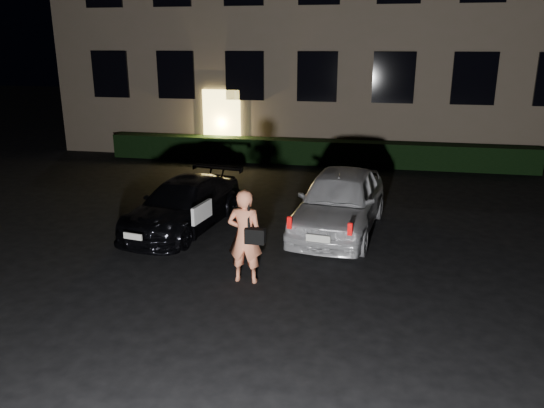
# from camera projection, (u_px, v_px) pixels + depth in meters

# --- Properties ---
(ground) EXTENTS (80.00, 80.00, 0.00)m
(ground) POSITION_uv_depth(u_px,v_px,m) (240.00, 296.00, 9.05)
(ground) COLOR black
(ground) RESTS_ON ground
(hedge) EXTENTS (15.00, 0.70, 0.85)m
(hedge) POSITION_uv_depth(u_px,v_px,m) (314.00, 152.00, 18.78)
(hedge) COLOR black
(hedge) RESTS_ON ground
(sedan) EXTENTS (2.19, 4.10, 1.13)m
(sedan) POSITION_uv_depth(u_px,v_px,m) (184.00, 205.00, 12.21)
(sedan) COLOR black
(sedan) RESTS_ON ground
(hatch) EXTENTS (2.19, 4.37, 1.43)m
(hatch) POSITION_uv_depth(u_px,v_px,m) (340.00, 201.00, 11.99)
(hatch) COLOR silver
(hatch) RESTS_ON ground
(man) EXTENTS (0.71, 0.42, 1.72)m
(man) POSITION_uv_depth(u_px,v_px,m) (245.00, 236.00, 9.37)
(man) COLOR #EF855D
(man) RESTS_ON ground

